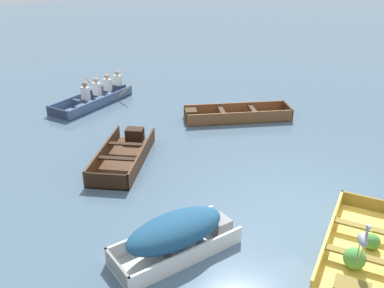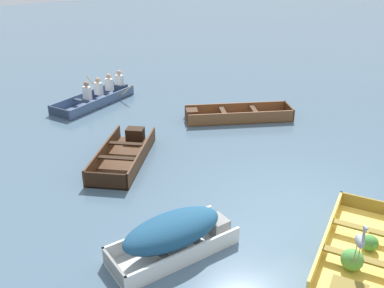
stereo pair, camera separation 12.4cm
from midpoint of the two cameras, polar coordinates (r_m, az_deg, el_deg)
name	(u,v)px [view 2 (the right image)]	position (r m, az deg, el deg)	size (l,w,h in m)	color
ground_plane	(309,215)	(9.52, 15.68, -9.09)	(80.00, 80.00, 0.00)	slate
dinghy_yellow_foreground	(358,253)	(8.53, 21.66, -13.41)	(3.30, 2.49, 0.43)	#E5BC47
skiff_dark_varnish_near_moored	(125,154)	(11.50, -8.67, -1.31)	(2.80, 2.84, 0.41)	#4C2D19
skiff_white_mid_moored	(174,233)	(7.95, -1.98, -11.79)	(2.43, 1.01, 0.78)	white
skiff_wooden_brown_far_moored	(234,115)	(14.07, 5.88, 3.83)	(3.48, 2.52, 0.39)	brown
rowboat_slate_blue_with_crew	(99,96)	(15.91, -12.13, 6.29)	(3.42, 2.46, 0.91)	#475B7F
heron_on_dinghy	(360,240)	(7.53, 21.97, -11.84)	(0.37, 0.39, 0.84)	olive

